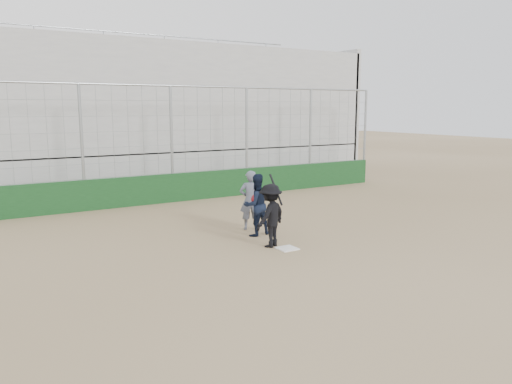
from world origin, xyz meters
TOP-DOWN VIEW (x-y plane):
  - ground at (0.00, 0.00)m, footprint 90.00×90.00m
  - home_plate at (0.00, 0.00)m, footprint 0.44×0.44m
  - backstop at (0.00, 7.00)m, footprint 18.10×0.25m
  - bleachers at (0.00, 11.95)m, footprint 20.25×6.70m
  - batter_at_plate at (-0.22, 0.39)m, footprint 1.12×0.91m
  - catcher_crouched at (0.03, 1.43)m, footprint 0.85×0.70m
  - umpire at (0.25, 2.10)m, footprint 0.69×0.58m

SIDE VIEW (x-z plane):
  - ground at x=0.00m, z-range 0.00..0.00m
  - home_plate at x=0.00m, z-range 0.00..0.02m
  - catcher_crouched at x=0.03m, z-range 0.00..1.09m
  - umpire at x=0.25m, z-range 0.00..1.45m
  - batter_at_plate at x=-0.22m, z-range -0.09..1.60m
  - backstop at x=0.00m, z-range -1.06..2.98m
  - bleachers at x=0.00m, z-range -0.57..6.41m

